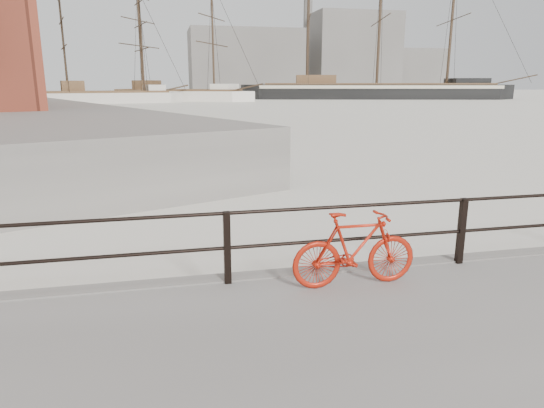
{
  "coord_description": "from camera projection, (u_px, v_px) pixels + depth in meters",
  "views": [
    {
      "loc": [
        -4.24,
        -6.26,
        2.99
      ],
      "look_at": [
        -2.52,
        1.5,
        1.0
      ],
      "focal_mm": 32.0,
      "sensor_mm": 36.0,
      "label": 1
    }
  ],
  "objects": [
    {
      "name": "ground",
      "position": [
        451.0,
        280.0,
        7.55
      ],
      "size": [
        400.0,
        400.0,
        0.0
      ],
      "primitive_type": "plane",
      "color": "white",
      "rests_on": "ground"
    },
    {
      "name": "guardrail",
      "position": [
        461.0,
        231.0,
        7.2
      ],
      "size": [
        28.0,
        0.1,
        1.0
      ],
      "primitive_type": null,
      "color": "black",
      "rests_on": "promenade"
    },
    {
      "name": "bicycle",
      "position": [
        355.0,
        249.0,
        6.38
      ],
      "size": [
        1.7,
        0.26,
        1.02
      ],
      "primitive_type": "imported",
      "rotation": [
        0.0,
        0.0,
        -0.0
      ],
      "color": "#B81E0C",
      "rests_on": "promenade"
    },
    {
      "name": "barque_black",
      "position": [
        376.0,
        99.0,
        94.98
      ],
      "size": [
        62.38,
        33.48,
        33.67
      ],
      "primitive_type": null,
      "rotation": [
        0.0,
        0.0,
        -0.25
      ],
      "color": "black",
      "rests_on": "ground"
    },
    {
      "name": "schooner_mid",
      "position": [
        178.0,
        101.0,
        84.91
      ],
      "size": [
        32.72,
        26.06,
        21.69
      ],
      "primitive_type": null,
      "rotation": [
        0.0,
        0.0,
        -0.51
      ],
      "color": "silver",
      "rests_on": "ground"
    },
    {
      "name": "schooner_left",
      "position": [
        109.0,
        103.0,
        75.25
      ],
      "size": [
        26.81,
        16.82,
        18.83
      ],
      "primitive_type": null,
      "rotation": [
        0.0,
        0.0,
        0.24
      ],
      "color": "beige",
      "rests_on": "ground"
    },
    {
      "name": "industrial_west",
      "position": [
        245.0,
        62.0,
        142.18
      ],
      "size": [
        32.0,
        18.0,
        18.0
      ],
      "primitive_type": "cube",
      "color": "gray",
      "rests_on": "ground"
    },
    {
      "name": "industrial_mid",
      "position": [
        351.0,
        54.0,
        153.53
      ],
      "size": [
        26.0,
        20.0,
        24.0
      ],
      "primitive_type": "cube",
      "color": "gray",
      "rests_on": "ground"
    },
    {
      "name": "industrial_east",
      "position": [
        409.0,
        71.0,
        164.31
      ],
      "size": [
        20.0,
        16.0,
        14.0
      ],
      "primitive_type": "cube",
      "color": "gray",
      "rests_on": "ground"
    },
    {
      "name": "smokestack",
      "position": [
        308.0,
        21.0,
        153.12
      ],
      "size": [
        2.8,
        2.8,
        44.0
      ],
      "primitive_type": "cylinder",
      "color": "gray",
      "rests_on": "ground"
    }
  ]
}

